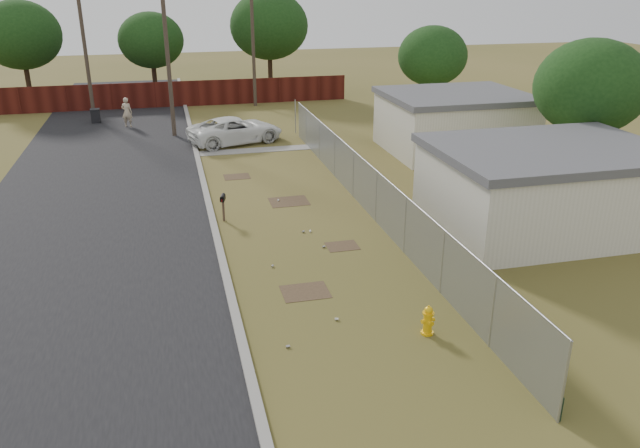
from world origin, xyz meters
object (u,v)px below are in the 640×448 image
object	(u,v)px
mailbox	(223,200)
pedestrian	(127,112)
pickup_truck	(236,130)
fire_hydrant	(428,321)
trash_bin	(96,116)

from	to	relation	value
mailbox	pedestrian	world-z (taller)	pedestrian
pickup_truck	pedestrian	bearing A→B (deg)	29.31
fire_hydrant	mailbox	bearing A→B (deg)	114.71
mailbox	trash_bin	size ratio (longest dim) A/B	1.19
fire_hydrant	pickup_truck	world-z (taller)	pickup_truck
pedestrian	trash_bin	size ratio (longest dim) A/B	2.04
pickup_truck	trash_bin	xyz separation A→B (m)	(-8.12, 7.37, -0.27)
mailbox	fire_hydrant	bearing A→B (deg)	-65.29
mailbox	trash_bin	xyz separation A→B (m)	(-6.22, 19.35, -0.38)
fire_hydrant	pedestrian	xyz separation A→B (m)	(-8.54, 27.16, 0.52)
pickup_truck	trash_bin	bearing A→B (deg)	30.24
mailbox	pedestrian	distance (m)	18.16
trash_bin	fire_hydrant	bearing A→B (deg)	-69.84
pickup_truck	pedestrian	world-z (taller)	pedestrian
pedestrian	trash_bin	distance (m)	2.69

